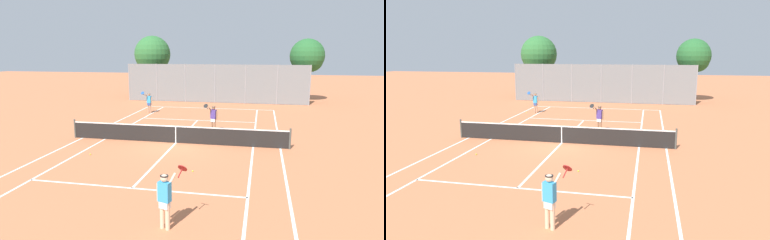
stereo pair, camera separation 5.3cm
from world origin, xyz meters
The scene contains 13 objects.
ground_plane centered at (0.00, 0.00, 0.00)m, with size 120.00×120.00×0.00m, color #C67047.
court_line_markings centered at (0.00, 0.00, 0.00)m, with size 11.10×23.90×0.01m.
tennis_net centered at (0.00, 0.00, 0.51)m, with size 12.00×0.10×1.07m.
player_near_side centered at (1.97, -8.93, 0.93)m, with size 0.82×0.70×1.77m.
player_far_left centered at (-4.39, 8.60, 0.93)m, with size 0.79×0.71×1.77m.
player_far_right centered at (1.60, 3.06, 0.93)m, with size 0.83×0.70×1.77m.
loose_tennis_ball_0 centered at (-5.09, 8.35, 0.03)m, with size 0.07×0.07×0.07m, color #D1DB33.
loose_tennis_ball_1 centered at (1.80, -4.27, 0.03)m, with size 0.07×0.07×0.07m, color #D1DB33.
loose_tennis_ball_2 centered at (-3.47, -2.95, 0.03)m, with size 0.07×0.07×0.07m, color #D1DB33.
loose_tennis_ball_3 centered at (-2.33, 3.39, 0.03)m, with size 0.07×0.07×0.07m, color #D1DB33.
back_fence centered at (0.00, 15.36, 1.85)m, with size 17.61×0.08×3.70m.
tree_behind_left centered at (-7.39, 18.98, 4.48)m, with size 3.94×3.94×6.58m.
tree_behind_right centered at (8.73, 17.85, 4.36)m, with size 3.29×3.29×6.12m.
Camera 2 is at (4.50, -17.35, 4.83)m, focal length 32.00 mm.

